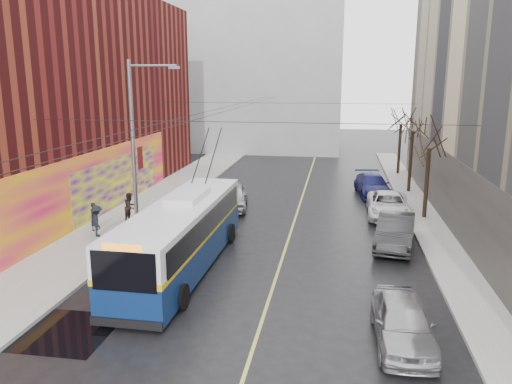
# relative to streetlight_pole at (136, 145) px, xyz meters

# --- Properties ---
(ground) EXTENTS (140.00, 140.00, 0.00)m
(ground) POSITION_rel_streetlight_pole_xyz_m (6.14, -10.00, -4.85)
(ground) COLOR black
(ground) RESTS_ON ground
(sidewalk_left) EXTENTS (4.00, 60.00, 0.15)m
(sidewalk_left) POSITION_rel_streetlight_pole_xyz_m (-1.86, 2.00, -4.77)
(sidewalk_left) COLOR gray
(sidewalk_left) RESTS_ON ground
(sidewalk_right) EXTENTS (2.00, 60.00, 0.15)m
(sidewalk_right) POSITION_rel_streetlight_pole_xyz_m (15.14, 2.00, -4.77)
(sidewalk_right) COLOR gray
(sidewalk_right) RESTS_ON ground
(lane_line) EXTENTS (0.12, 50.00, 0.01)m
(lane_line) POSITION_rel_streetlight_pole_xyz_m (7.64, 4.00, -4.84)
(lane_line) COLOR #BFB74C
(lane_line) RESTS_ON ground
(building_left) EXTENTS (12.11, 36.00, 14.00)m
(building_left) POSITION_rel_streetlight_pole_xyz_m (-9.85, 3.99, 2.14)
(building_left) COLOR #4F0F11
(building_left) RESTS_ON ground
(building_far) EXTENTS (20.50, 12.10, 18.00)m
(building_far) POSITION_rel_streetlight_pole_xyz_m (0.14, 34.99, 4.17)
(building_far) COLOR gray
(building_far) RESTS_ON ground
(streetlight_pole) EXTENTS (2.65, 0.60, 9.00)m
(streetlight_pole) POSITION_rel_streetlight_pole_xyz_m (0.00, 0.00, 0.00)
(streetlight_pole) COLOR slate
(streetlight_pole) RESTS_ON ground
(catenary_wires) EXTENTS (18.00, 60.00, 0.22)m
(catenary_wires) POSITION_rel_streetlight_pole_xyz_m (3.60, 4.77, 1.40)
(catenary_wires) COLOR black
(tree_near) EXTENTS (3.20, 3.20, 6.40)m
(tree_near) POSITION_rel_streetlight_pole_xyz_m (15.14, 6.00, 0.13)
(tree_near) COLOR black
(tree_near) RESTS_ON ground
(tree_mid) EXTENTS (3.20, 3.20, 6.68)m
(tree_mid) POSITION_rel_streetlight_pole_xyz_m (15.14, 13.00, 0.41)
(tree_mid) COLOR black
(tree_mid) RESTS_ON ground
(tree_far) EXTENTS (3.20, 3.20, 6.57)m
(tree_far) POSITION_rel_streetlight_pole_xyz_m (15.14, 20.00, 0.30)
(tree_far) COLOR black
(tree_far) RESTS_ON ground
(puddle) EXTENTS (2.81, 2.95, 0.01)m
(puddle) POSITION_rel_streetlight_pole_xyz_m (1.50, -9.86, -4.84)
(puddle) COLOR black
(puddle) RESTS_ON ground
(pigeons_flying) EXTENTS (3.42, 1.70, 2.68)m
(pigeons_flying) POSITION_rel_streetlight_pole_xyz_m (4.38, 0.42, 2.13)
(pigeons_flying) COLOR slate
(trolleybus) EXTENTS (2.88, 11.82, 5.57)m
(trolleybus) POSITION_rel_streetlight_pole_xyz_m (3.49, -3.82, -3.30)
(trolleybus) COLOR #0A204D
(trolleybus) RESTS_ON ground
(parked_car_a) EXTENTS (1.85, 4.36, 1.47)m
(parked_car_a) POSITION_rel_streetlight_pole_xyz_m (12.16, -8.80, -4.11)
(parked_car_a) COLOR #A1A1A5
(parked_car_a) RESTS_ON ground
(parked_car_b) EXTENTS (2.47, 5.07, 1.60)m
(parked_car_b) POSITION_rel_streetlight_pole_xyz_m (12.90, 0.58, -4.05)
(parked_car_b) COLOR #29292C
(parked_car_b) RESTS_ON ground
(parked_car_c) EXTENTS (2.57, 5.29, 1.45)m
(parked_car_c) POSITION_rel_streetlight_pole_xyz_m (13.08, 6.18, -4.12)
(parked_car_c) COLOR silver
(parked_car_c) RESTS_ON ground
(parked_car_d) EXTENTS (2.70, 5.29, 1.47)m
(parked_car_d) POSITION_rel_streetlight_pole_xyz_m (12.49, 11.83, -4.11)
(parked_car_d) COLOR #16194D
(parked_car_d) RESTS_ON ground
(following_car) EXTENTS (2.52, 4.82, 1.57)m
(following_car) POSITION_rel_streetlight_pole_xyz_m (3.47, 6.64, -4.06)
(following_car) COLOR #B4B4B9
(following_car) RESTS_ON ground
(pedestrian_a) EXTENTS (0.52, 0.64, 1.52)m
(pedestrian_a) POSITION_rel_streetlight_pole_xyz_m (-2.69, 0.34, -3.94)
(pedestrian_a) COLOR black
(pedestrian_a) RESTS_ON sidewalk_left
(pedestrian_b) EXTENTS (0.72, 0.87, 1.64)m
(pedestrian_b) POSITION_rel_streetlight_pole_xyz_m (-1.56, 2.37, -3.88)
(pedestrian_b) COLOR black
(pedestrian_b) RESTS_ON sidewalk_left
(pedestrian_c) EXTENTS (1.08, 1.21, 1.62)m
(pedestrian_c) POSITION_rel_streetlight_pole_xyz_m (-2.05, -0.62, -3.89)
(pedestrian_c) COLOR black
(pedestrian_c) RESTS_ON sidewalk_left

